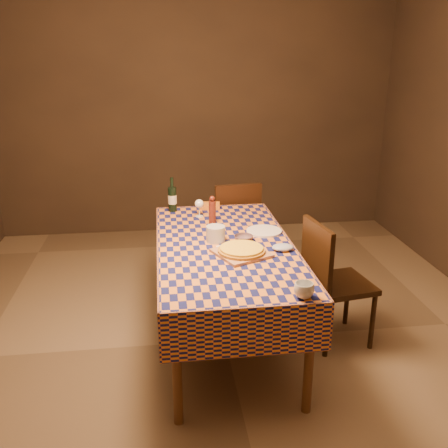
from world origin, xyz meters
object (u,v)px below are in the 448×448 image
object	(u,v)px
dining_table	(225,254)
bowl	(244,238)
white_plate	(264,231)
pizza	(241,250)
chair_right	(330,277)
cutting_board	(241,253)
chair_far	(235,224)
wine_bottle	(172,199)

from	to	relation	value
dining_table	bowl	size ratio (longest dim) A/B	14.00
white_plate	pizza	bearing A→B (deg)	-120.35
white_plate	chair_right	world-z (taller)	chair_right
cutting_board	pizza	world-z (taller)	pizza
dining_table	chair_right	distance (m)	0.77
white_plate	dining_table	bearing A→B (deg)	-147.77
dining_table	chair_far	world-z (taller)	chair_far
chair_far	chair_right	xyz separation A→B (m)	(0.50, -1.21, 0.00)
cutting_board	pizza	bearing A→B (deg)	0.00
pizza	dining_table	bearing A→B (deg)	112.44
chair_far	wine_bottle	bearing A→B (deg)	-152.15
chair_right	chair_far	bearing A→B (deg)	112.55
dining_table	chair_far	distance (m)	1.15
wine_bottle	dining_table	bearing A→B (deg)	-67.39
bowl	chair_far	xyz separation A→B (m)	(0.10, 1.07, -0.27)
cutting_board	wine_bottle	distance (m)	1.09
white_plate	chair_far	size ratio (longest dim) A/B	0.28
wine_bottle	chair_far	xyz separation A→B (m)	(0.57, 0.30, -0.35)
cutting_board	wine_bottle	xyz separation A→B (m)	(-0.42, 1.01, 0.10)
dining_table	chair_right	xyz separation A→B (m)	(0.74, -0.10, -0.17)
bowl	white_plate	size ratio (longest dim) A/B	0.50
dining_table	cutting_board	xyz separation A→B (m)	(0.08, -0.20, 0.09)
white_plate	bowl	bearing A→B (deg)	-137.61
pizza	bowl	world-z (taller)	pizza
bowl	chair_far	world-z (taller)	chair_far
dining_table	wine_bottle	world-z (taller)	wine_bottle
pizza	white_plate	size ratio (longest dim) A/B	1.51
chair_right	bowl	bearing A→B (deg)	167.13
wine_bottle	chair_far	bearing A→B (deg)	27.85
dining_table	cutting_board	size ratio (longest dim) A/B	5.88
wine_bottle	white_plate	world-z (taller)	wine_bottle
dining_table	white_plate	xyz separation A→B (m)	(0.32, 0.20, 0.08)
cutting_board	chair_right	world-z (taller)	chair_right
cutting_board	chair_far	distance (m)	1.34
cutting_board	white_plate	bearing A→B (deg)	59.65
white_plate	chair_right	xyz separation A→B (m)	(0.42, -0.30, -0.25)
pizza	white_plate	bearing A→B (deg)	59.65
wine_bottle	bowl	bearing A→B (deg)	-58.33
bowl	white_plate	world-z (taller)	bowl
bowl	chair_right	xyz separation A→B (m)	(0.60, -0.14, -0.27)
pizza	bowl	size ratio (longest dim) A/B	3.00
pizza	chair_far	world-z (taller)	chair_far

